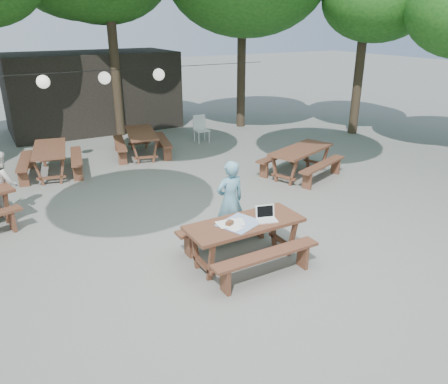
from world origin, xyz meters
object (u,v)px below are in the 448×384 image
woman (230,201)px  plastic_chair (201,134)px  second_person (3,183)px  main_picnic_table (244,241)px

woman → plastic_chair: 7.14m
second_person → woman: bearing=-144.2°
woman → plastic_chair: (2.75, 6.57, -0.52)m
main_picnic_table → woman: size_ratio=1.29×
second_person → plastic_chair: bearing=-74.1°
main_picnic_table → plastic_chair: (2.98, 7.44, -0.13)m
main_picnic_table → woman: (0.23, 0.87, 0.38)m
main_picnic_table → second_person: (-3.35, 4.23, 0.31)m
main_picnic_table → woman: woman is taller
main_picnic_table → plastic_chair: plastic_chair is taller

